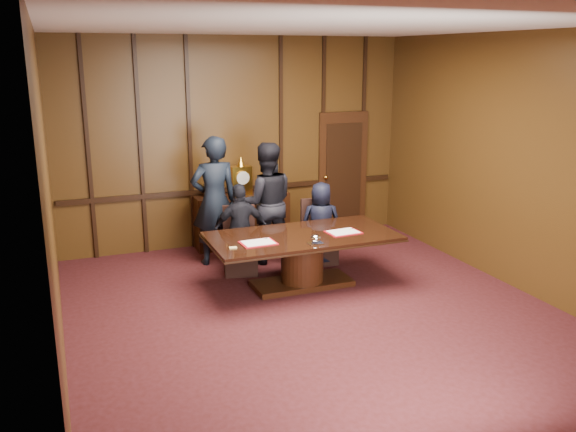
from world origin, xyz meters
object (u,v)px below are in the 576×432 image
at_px(signatory_left, 241,230).
at_px(witness_left, 214,201).
at_px(witness_right, 266,203).
at_px(conference_table, 302,252).
at_px(sideboard, 242,218).
at_px(signatory_right, 321,223).

height_order(signatory_left, witness_left, witness_left).
xyz_separation_m(signatory_left, witness_right, (0.54, 0.41, 0.26)).
bearing_deg(signatory_left, conference_table, 134.18).
distance_m(sideboard, conference_table, 2.17).
xyz_separation_m(sideboard, witness_right, (0.11, -0.95, 0.46)).
bearing_deg(witness_right, conference_table, 106.29).
height_order(signatory_left, signatory_right, signatory_left).
height_order(sideboard, witness_left, witness_left).
relative_size(signatory_right, witness_left, 0.65).
relative_size(conference_table, signatory_left, 1.91).
bearing_deg(sideboard, signatory_right, -57.55).
bearing_deg(sideboard, signatory_left, -107.74).
xyz_separation_m(witness_left, witness_right, (0.77, -0.21, -0.06)).
bearing_deg(witness_left, signatory_right, 157.06).
xyz_separation_m(signatory_left, signatory_right, (1.30, 0.00, -0.04)).
bearing_deg(sideboard, witness_right, -83.50).
bearing_deg(signatory_left, witness_left, -65.09).
height_order(signatory_right, witness_left, witness_left).
height_order(sideboard, witness_right, witness_right).
relative_size(conference_table, signatory_right, 2.01).
bearing_deg(signatory_right, signatory_left, 18.97).
distance_m(conference_table, signatory_left, 1.05).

